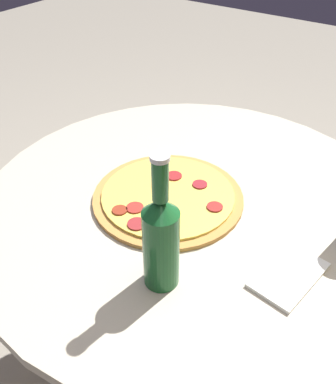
% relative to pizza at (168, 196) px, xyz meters
% --- Properties ---
extents(ground_plane, '(8.00, 8.00, 0.00)m').
position_rel_pizza_xyz_m(ground_plane, '(-0.03, 0.04, -0.72)').
color(ground_plane, gray).
extents(table, '(0.96, 0.96, 0.72)m').
position_rel_pizza_xyz_m(table, '(-0.03, 0.04, -0.18)').
color(table, '#B2A893').
rests_on(table, ground_plane).
extents(pizza, '(0.34, 0.34, 0.02)m').
position_rel_pizza_xyz_m(pizza, '(0.00, 0.00, 0.00)').
color(pizza, '#B77F3D').
rests_on(pizza, table).
extents(beer_bottle, '(0.06, 0.06, 0.27)m').
position_rel_pizza_xyz_m(beer_bottle, '(0.20, 0.12, 0.10)').
color(beer_bottle, '#195628').
rests_on(beer_bottle, table).
extents(napkin, '(0.16, 0.11, 0.01)m').
position_rel_pizza_xyz_m(napkin, '(0.06, 0.31, -0.00)').
color(napkin, white).
rests_on(napkin, table).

